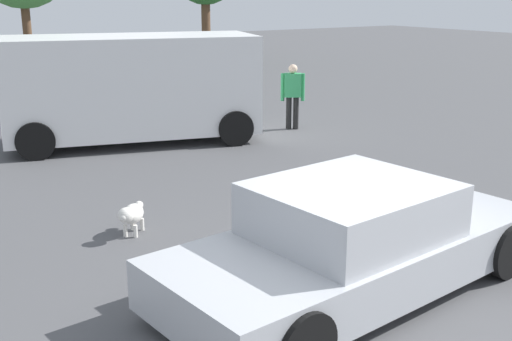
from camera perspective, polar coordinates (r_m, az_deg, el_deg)
The scene contains 5 objects.
ground_plane at distance 7.08m, azimuth 9.69°, elevation -11.32°, with size 80.00×80.00×0.00m, color #515154.
sedan_foreground at distance 7.01m, azimuth 8.81°, elevation -6.39°, with size 4.76×2.33×1.25m.
dog at distance 8.73m, azimuth -11.13°, elevation -3.91°, with size 0.52×0.54×0.46m.
van_white at distance 13.99m, azimuth -11.13°, elevation 7.50°, with size 5.62×3.46×2.29m.
pedestrian at distance 15.11m, azimuth 3.32°, elevation 7.13°, with size 0.49×0.42×1.54m.
Camera 1 is at (-4.35, -4.56, 3.21)m, focal length 44.45 mm.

